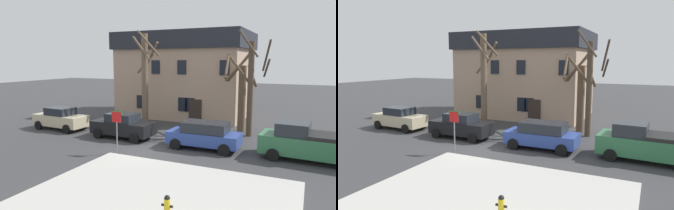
{
  "view_description": "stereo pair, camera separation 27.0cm",
  "coord_description": "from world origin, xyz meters",
  "views": [
    {
      "loc": [
        8.92,
        -15.67,
        5.34
      ],
      "look_at": [
        0.63,
        2.01,
        2.53
      ],
      "focal_mm": 32.8,
      "sensor_mm": 36.0,
      "label": 1
    },
    {
      "loc": [
        9.17,
        -15.55,
        5.34
      ],
      "look_at": [
        0.63,
        2.01,
        2.53
      ],
      "focal_mm": 32.8,
      "sensor_mm": 36.0,
      "label": 2
    }
  ],
  "objects": [
    {
      "name": "car_black_sedan",
      "position": [
        -2.81,
        1.91,
        0.87
      ],
      "size": [
        4.47,
        2.05,
        1.75
      ],
      "color": "black",
      "rests_on": "ground_plane"
    },
    {
      "name": "car_blue_wagon",
      "position": [
        3.17,
        1.81,
        0.87
      ],
      "size": [
        4.4,
        2.08,
        1.67
      ],
      "color": "#2D4799",
      "rests_on": "ground_plane"
    },
    {
      "name": "bicycle_leaning",
      "position": [
        -6.42,
        6.59,
        0.37
      ],
      "size": [
        1.75,
        0.22,
        1.03
      ],
      "color": "black",
      "rests_on": "ground_plane"
    },
    {
      "name": "street_sign_pole",
      "position": [
        -0.98,
        -1.44,
        1.78
      ],
      "size": [
        0.76,
        0.07,
        2.53
      ],
      "color": "slate",
      "rests_on": "ground_plane"
    },
    {
      "name": "building_main",
      "position": [
        -2.38,
        12.6,
        4.06
      ],
      "size": [
        12.23,
        8.28,
        7.99
      ],
      "color": "tan",
      "rests_on": "ground_plane"
    },
    {
      "name": "tree_bare_mid",
      "position": [
        4.19,
        7.27,
        3.05
      ],
      "size": [
        2.43,
        2.8,
        6.19
      ],
      "color": "brown",
      "rests_on": "ground_plane"
    },
    {
      "name": "car_beige_sedan",
      "position": [
        -8.76,
        2.17,
        0.87
      ],
      "size": [
        4.52,
        2.16,
        1.74
      ],
      "color": "#C6B793",
      "rests_on": "ground_plane"
    },
    {
      "name": "tree_bare_far",
      "position": [
        5.13,
        6.22,
        3.62
      ],
      "size": [
        2.25,
        2.25,
        7.46
      ],
      "color": "#4C3D2D",
      "rests_on": "ground_plane"
    },
    {
      "name": "tree_bare_near",
      "position": [
        -3.25,
        5.94,
        4.04
      ],
      "size": [
        2.28,
        2.42,
        7.67
      ],
      "color": "brown",
      "rests_on": "ground_plane"
    },
    {
      "name": "sidewalk_slab",
      "position": [
        3.78,
        -5.94,
        0.06
      ],
      "size": [
        10.28,
        8.58,
        0.12
      ],
      "primitive_type": "cube",
      "color": "#B7B5AD",
      "rests_on": "ground_plane"
    },
    {
      "name": "pickup_truck_green",
      "position": [
        9.04,
        2.03,
        0.98
      ],
      "size": [
        5.35,
        2.57,
        2.03
      ],
      "color": "#2D6B42",
      "rests_on": "ground_plane"
    },
    {
      "name": "ground_plane",
      "position": [
        0.0,
        0.0,
        0.0
      ],
      "size": [
        120.0,
        120.0,
        0.0
      ],
      "primitive_type": "plane",
      "color": "#38383A"
    },
    {
      "name": "fire_hydrant",
      "position": [
        4.7,
        -6.73,
        0.48
      ],
      "size": [
        0.42,
        0.22,
        0.69
      ],
      "color": "gold",
      "rests_on": "sidewalk_slab"
    }
  ]
}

